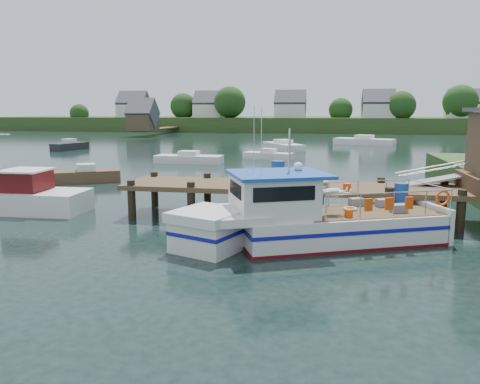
% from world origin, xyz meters
% --- Properties ---
extents(ground_plane, '(160.00, 160.00, 0.00)m').
position_xyz_m(ground_plane, '(0.00, 0.00, 0.00)').
color(ground_plane, black).
extents(far_shore, '(140.00, 42.55, 9.22)m').
position_xyz_m(far_shore, '(0.01, 82.37, 2.10)').
color(far_shore, '#304B1F').
rests_on(far_shore, ground).
extents(dock, '(16.60, 3.00, 4.78)m').
position_xyz_m(dock, '(6.51, 0.01, 2.24)').
color(dock, brown).
rests_on(dock, ground).
extents(lobster_boat, '(9.07, 5.66, 4.53)m').
position_xyz_m(lobster_boat, '(1.62, -3.61, 0.82)').
color(lobster_boat, silver).
rests_on(lobster_boat, ground).
extents(work_boat, '(7.37, 2.42, 3.88)m').
position_xyz_m(work_boat, '(-11.40, -0.76, 0.62)').
color(work_boat, silver).
rests_on(work_boat, ground).
extents(moored_rowboat, '(4.09, 3.10, 1.15)m').
position_xyz_m(moored_rowboat, '(-12.22, 7.49, 0.43)').
color(moored_rowboat, brown).
rests_on(moored_rowboat, ground).
extents(moored_far, '(7.87, 5.00, 1.27)m').
position_xyz_m(moored_far, '(7.05, 43.10, 0.47)').
color(moored_far, silver).
rests_on(moored_far, ground).
extents(moored_a, '(5.63, 2.00, 1.03)m').
position_xyz_m(moored_a, '(-9.06, 18.84, 0.38)').
color(moored_a, silver).
rests_on(moored_a, ground).
extents(moored_b, '(4.73, 2.72, 0.99)m').
position_xyz_m(moored_b, '(-2.85, 23.00, 0.37)').
color(moored_b, silver).
rests_on(moored_b, ground).
extents(moored_d, '(5.30, 6.97, 1.14)m').
position_xyz_m(moored_d, '(-2.51, 33.83, 0.42)').
color(moored_d, silver).
rests_on(moored_d, ground).
extents(moored_e, '(2.52, 4.71, 1.24)m').
position_xyz_m(moored_e, '(-25.98, 29.29, 0.46)').
color(moored_e, black).
rests_on(moored_e, ground).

